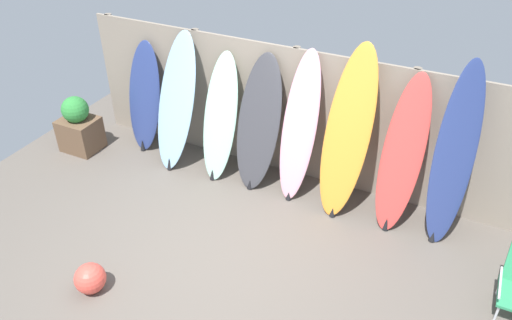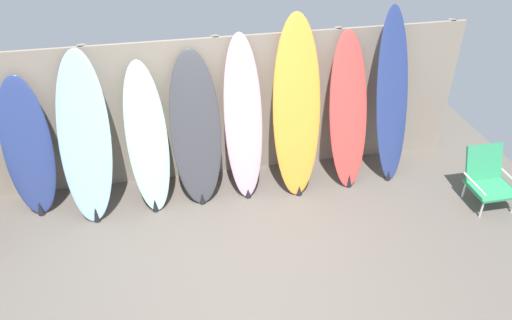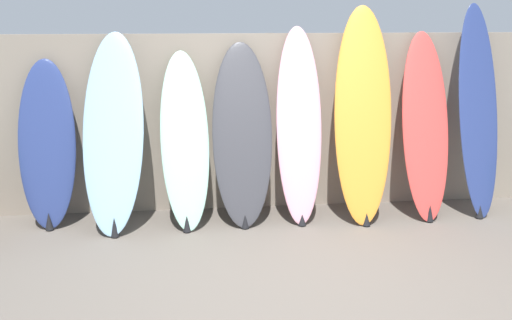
% 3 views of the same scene
% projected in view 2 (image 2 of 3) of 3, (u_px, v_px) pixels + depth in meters
% --- Properties ---
extents(ground, '(7.68, 7.68, 0.00)m').
position_uv_depth(ground, '(250.00, 285.00, 4.88)').
color(ground, '#5B544C').
extents(fence_back, '(6.08, 0.11, 1.80)m').
position_uv_depth(fence_back, '(219.00, 109.00, 6.01)').
color(fence_back, gray).
rests_on(fence_back, ground).
extents(surfboard_navy_0, '(0.54, 0.46, 1.59)m').
position_uv_depth(surfboard_navy_0, '(28.00, 149.00, 5.49)').
color(surfboard_navy_0, navy).
rests_on(surfboard_navy_0, ground).
extents(surfboard_skyblue_1, '(0.63, 0.77, 1.84)m').
position_uv_depth(surfboard_skyblue_1, '(85.00, 139.00, 5.42)').
color(surfboard_skyblue_1, '#8CB7D6').
rests_on(surfboard_skyblue_1, ground).
extents(surfboard_seafoam_2, '(0.50, 0.69, 1.66)m').
position_uv_depth(surfboard_seafoam_2, '(147.00, 139.00, 5.60)').
color(surfboard_seafoam_2, '#9ED6BC').
rests_on(surfboard_seafoam_2, ground).
extents(surfboard_charcoal_3, '(0.59, 0.64, 1.73)m').
position_uv_depth(surfboard_charcoal_3, '(196.00, 130.00, 5.68)').
color(surfboard_charcoal_3, '#38383D').
rests_on(surfboard_charcoal_3, ground).
extents(surfboard_pink_4, '(0.47, 0.64, 1.88)m').
position_uv_depth(surfboard_pink_4, '(243.00, 119.00, 5.74)').
color(surfboard_pink_4, pink).
rests_on(surfboard_pink_4, ground).
extents(surfboard_orange_5, '(0.63, 0.73, 2.08)m').
position_uv_depth(surfboard_orange_5, '(297.00, 109.00, 5.74)').
color(surfboard_orange_5, orange).
rests_on(surfboard_orange_5, ground).
extents(surfboard_red_6, '(0.49, 0.67, 1.83)m').
position_uv_depth(surfboard_red_6, '(348.00, 113.00, 5.94)').
color(surfboard_red_6, '#D13D38').
rests_on(surfboard_red_6, ground).
extents(surfboard_navy_7, '(0.49, 0.59, 2.10)m').
position_uv_depth(surfboard_navy_7, '(392.00, 99.00, 5.95)').
color(surfboard_navy_7, navy).
rests_on(surfboard_navy_7, ground).
extents(beach_chair, '(0.50, 0.55, 0.66)m').
position_uv_depth(beach_chair, '(488.00, 177.00, 5.83)').
color(beach_chair, silver).
rests_on(beach_chair, ground).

